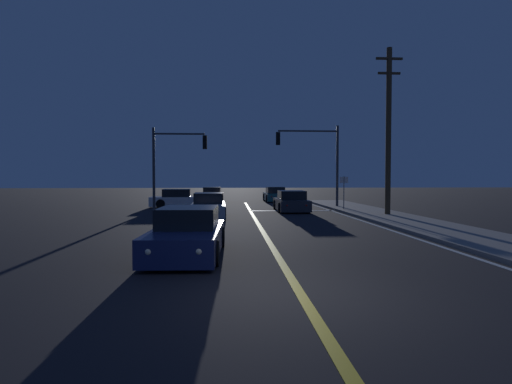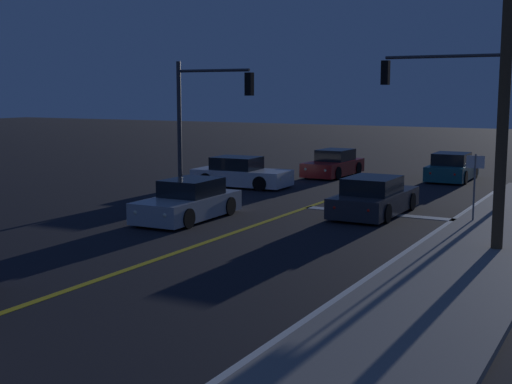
{
  "view_description": "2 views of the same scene",
  "coord_description": "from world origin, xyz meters",
  "views": [
    {
      "loc": [
        -1.31,
        -7.34,
        2.18
      ],
      "look_at": [
        0.28,
        17.75,
        1.29
      ],
      "focal_mm": 28.68,
      "sensor_mm": 36.0,
      "label": 1
    },
    {
      "loc": [
        10.52,
        -3.81,
        4.24
      ],
      "look_at": [
        -0.9,
        16.89,
        0.81
      ],
      "focal_mm": 48.55,
      "sensor_mm": 36.0,
      "label": 2
    }
  ],
  "objects": [
    {
      "name": "lane_line_edge_right",
      "position": [
        5.31,
        10.36,
        0.01
      ],
      "size": [
        0.16,
        35.23,
        0.01
      ],
      "primitive_type": "cube",
      "color": "white",
      "rests_on": "ground"
    },
    {
      "name": "lane_line_center",
      "position": [
        0.0,
        10.36,
        0.01
      ],
      "size": [
        0.2,
        35.23,
        0.01
      ],
      "primitive_type": "cube",
      "color": "gold",
      "rests_on": "ground"
    },
    {
      "name": "traffic_signal_near_right",
      "position": [
        4.76,
        21.53,
        3.97
      ],
      "size": [
        4.51,
        0.28,
        5.9
      ],
      "rotation": [
        0.0,
        0.0,
        3.14
      ],
      "color": "#38383D",
      "rests_on": "ground"
    },
    {
      "name": "car_mid_block_charcoal",
      "position": [
        2.65,
        18.95,
        0.58
      ],
      "size": [
        1.97,
        4.58,
        1.34
      ],
      "rotation": [
        0.0,
        0.0,
        0.0
      ],
      "color": "#2D2D33",
      "rests_on": "ground"
    },
    {
      "name": "utility_pole_right",
      "position": [
        7.46,
        14.88,
        4.84
      ],
      "size": [
        1.48,
        0.3,
        9.34
      ],
      "color": "#4C3823",
      "rests_on": "ground"
    },
    {
      "name": "car_lead_oncoming_red",
      "position": [
        -2.89,
        28.66,
        0.58
      ],
      "size": [
        1.89,
        4.28,
        1.34
      ],
      "rotation": [
        0.0,
        0.0,
        3.11
      ],
      "color": "maroon",
      "rests_on": "ground"
    },
    {
      "name": "car_distant_tail_silver",
      "position": [
        -2.5,
        15.12,
        0.58
      ],
      "size": [
        1.97,
        4.36,
        1.34
      ],
      "rotation": [
        0.0,
        0.0,
        3.17
      ],
      "color": "#B2B5BA",
      "rests_on": "ground"
    },
    {
      "name": "traffic_signal_far_left",
      "position": [
        -5.06,
        20.13,
        3.65
      ],
      "size": [
        3.61,
        0.28,
        5.49
      ],
      "color": "#38383D",
      "rests_on": "ground"
    },
    {
      "name": "stop_bar",
      "position": [
        2.78,
        19.23,
        0.01
      ],
      "size": [
        5.56,
        0.5,
        0.01
      ],
      "primitive_type": "cube",
      "color": "white",
      "rests_on": "ground"
    },
    {
      "name": "street_sign_corner",
      "position": [
        6.06,
        18.73,
        1.54
      ],
      "size": [
        0.56,
        0.08,
        2.28
      ],
      "color": "slate",
      "rests_on": "ground"
    },
    {
      "name": "sidewalk_right",
      "position": [
        7.16,
        10.36,
        0.07
      ],
      "size": [
        3.2,
        37.31,
        0.15
      ],
      "primitive_type": "cube",
      "color": "gray",
      "rests_on": "ground"
    },
    {
      "name": "car_following_oncoming_white",
      "position": [
        -5.02,
        22.92,
        0.58
      ],
      "size": [
        4.42,
        2.14,
        1.34
      ],
      "rotation": [
        0.0,
        0.0,
        -1.52
      ],
      "color": "silver",
      "rests_on": "ground"
    },
    {
      "name": "car_far_approaching_teal",
      "position": [
        2.78,
        29.81,
        0.58
      ],
      "size": [
        1.96,
        4.23,
        1.34
      ],
      "rotation": [
        0.0,
        0.0,
        0.02
      ],
      "color": "#195960",
      "rests_on": "ground"
    }
  ]
}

